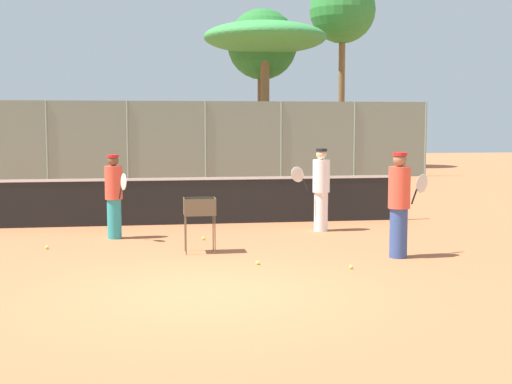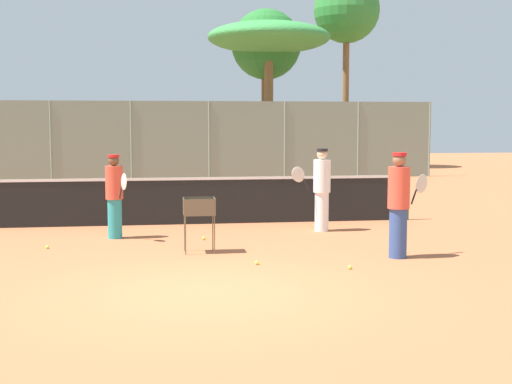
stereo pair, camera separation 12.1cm
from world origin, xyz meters
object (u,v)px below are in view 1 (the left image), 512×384
object	(u,v)px
player_white_outfit	(321,188)
ball_cart	(201,211)
tennis_net	(183,200)
player_red_cap	(399,203)
parked_car	(232,158)
player_yellow_shirt	(114,195)

from	to	relation	value
player_white_outfit	ball_cart	bearing A→B (deg)	28.85
tennis_net	player_white_outfit	size ratio (longest dim) A/B	6.03
tennis_net	player_white_outfit	world-z (taller)	player_white_outfit
tennis_net	player_red_cap	world-z (taller)	player_red_cap
player_red_cap	parked_car	bearing A→B (deg)	65.73
tennis_net	player_white_outfit	xyz separation A→B (m)	(2.85, -1.40, 0.36)
player_yellow_shirt	player_white_outfit	bearing A→B (deg)	71.06
player_red_cap	player_yellow_shirt	distance (m)	5.65
player_white_outfit	player_yellow_shirt	distance (m)	4.32
ball_cart	player_yellow_shirt	bearing A→B (deg)	131.65
tennis_net	player_red_cap	size ratio (longest dim) A/B	5.86
player_yellow_shirt	ball_cart	world-z (taller)	player_yellow_shirt
parked_car	player_yellow_shirt	bearing A→B (deg)	-104.20
player_yellow_shirt	parked_car	distance (m)	18.29
tennis_net	ball_cart	bearing A→B (deg)	-87.91
player_red_cap	player_yellow_shirt	xyz separation A→B (m)	(-4.92, 2.76, -0.07)
player_yellow_shirt	ball_cart	distance (m)	2.40
player_white_outfit	tennis_net	bearing A→B (deg)	-35.52
tennis_net	player_white_outfit	distance (m)	3.20
tennis_net	player_yellow_shirt	world-z (taller)	player_yellow_shirt
player_white_outfit	player_red_cap	size ratio (longest dim) A/B	0.97
ball_cart	parked_car	size ratio (longest dim) A/B	0.23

